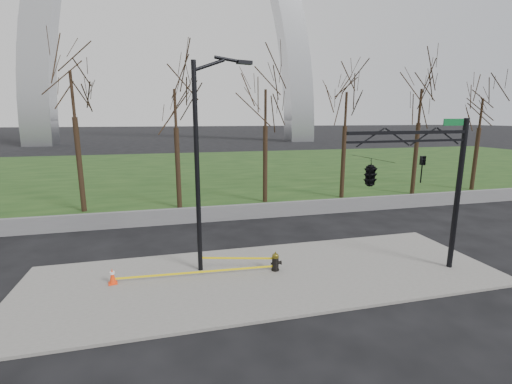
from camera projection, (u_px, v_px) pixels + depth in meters
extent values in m
plane|color=black|center=(267.00, 277.00, 13.62)|extent=(500.00, 500.00, 0.00)
cube|color=slate|center=(267.00, 276.00, 13.61)|extent=(18.00, 6.00, 0.10)
cube|color=#193714|center=(198.00, 169.00, 42.07)|extent=(120.00, 40.00, 0.06)
cube|color=#59595B|center=(230.00, 213.00, 21.12)|extent=(60.00, 0.30, 0.90)
cylinder|color=black|center=(275.00, 270.00, 13.97)|extent=(0.31, 0.31, 0.05)
cylinder|color=black|center=(275.00, 264.00, 13.92)|extent=(0.24, 0.24, 0.54)
cylinder|color=black|center=(280.00, 263.00, 13.93)|extent=(0.20, 0.17, 0.14)
cylinder|color=black|center=(272.00, 264.00, 13.90)|extent=(0.10, 0.10, 0.09)
cylinder|color=brown|center=(275.00, 257.00, 13.86)|extent=(0.27, 0.27, 0.05)
ellipsoid|color=brown|center=(275.00, 256.00, 13.85)|extent=(0.25, 0.25, 0.19)
cylinder|color=brown|center=(275.00, 253.00, 13.83)|extent=(0.05, 0.05, 0.07)
cube|color=#FF380D|center=(113.00, 283.00, 12.85)|extent=(0.35, 0.35, 0.03)
cone|color=#FF380D|center=(112.00, 276.00, 12.79)|extent=(0.24, 0.24, 0.56)
cylinder|color=white|center=(112.00, 273.00, 12.77)|extent=(0.18, 0.18, 0.09)
cylinder|color=black|center=(197.00, 172.00, 13.23)|extent=(0.18, 0.18, 8.00)
cylinder|color=black|center=(208.00, 65.00, 12.69)|extent=(1.25, 0.42, 0.56)
cylinder|color=black|center=(230.00, 60.00, 13.03)|extent=(1.20, 0.41, 0.22)
cube|color=black|center=(244.00, 62.00, 13.32)|extent=(0.64, 0.36, 0.14)
cylinder|color=black|center=(457.00, 197.00, 13.72)|extent=(0.20, 0.20, 6.00)
cube|color=black|center=(410.00, 132.00, 12.49)|extent=(5.00, 0.37, 0.12)
cube|color=black|center=(409.00, 141.00, 12.55)|extent=(5.00, 0.33, 0.08)
cube|color=#0C5926|center=(454.00, 122.00, 12.96)|extent=(0.90, 0.08, 0.25)
imported|color=black|center=(422.00, 169.00, 12.97)|extent=(0.17, 0.21, 1.00)
imported|color=black|center=(371.00, 172.00, 12.34)|extent=(0.65, 2.51, 1.00)
cube|color=yellow|center=(238.00, 258.00, 13.90)|extent=(2.86, 0.79, 0.08)
cube|color=yellow|center=(197.00, 272.00, 13.38)|extent=(6.06, 0.36, 0.08)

